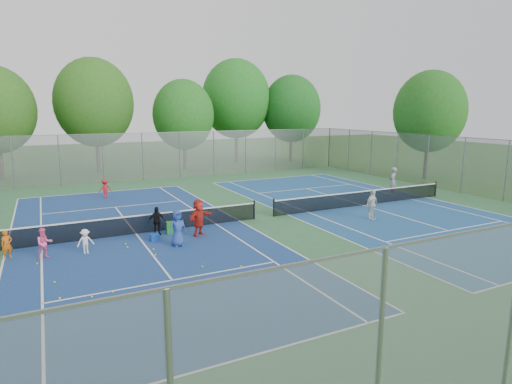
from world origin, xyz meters
TOP-DOWN VIEW (x-y plane):
  - ground at (0.00, 0.00)m, footprint 120.00×120.00m
  - court_pad at (0.00, 0.00)m, footprint 32.00×32.00m
  - court_left at (-7.00, 0.00)m, footprint 10.97×23.77m
  - court_right at (7.00, 0.00)m, footprint 10.97×23.77m
  - net_left at (-7.00, 0.00)m, footprint 12.87×0.10m
  - net_right at (7.00, 0.00)m, footprint 12.87×0.10m
  - fence_north at (0.00, 16.00)m, footprint 32.00×0.10m
  - fence_east at (16.00, 0.00)m, footprint 0.10×32.00m
  - tree_nl at (-6.00, 23.00)m, footprint 7.20×7.20m
  - tree_nc at (2.00, 21.00)m, footprint 6.00×6.00m
  - tree_nr at (9.00, 24.00)m, footprint 7.60×7.60m
  - tree_ne at (15.00, 22.00)m, footprint 6.60×6.60m
  - tree_side_e at (19.00, 6.00)m, footprint 6.00×6.00m
  - ball_crate at (-6.45, -1.50)m, footprint 0.40×0.40m
  - ball_hopper at (-5.52, -0.68)m, footprint 0.34×0.34m
  - student_a at (-12.32, -1.22)m, footprint 0.51×0.44m
  - student_b at (-10.97, -1.83)m, footprint 0.71×0.61m
  - student_c at (-9.43, -1.95)m, footprint 0.73×0.48m
  - student_d at (-6.11, -0.60)m, footprint 0.83×0.37m
  - student_e at (-5.69, -2.69)m, footprint 0.88×0.66m
  - student_f at (-4.35, -1.63)m, footprint 1.67×1.36m
  - child_far_baseline at (-7.15, 9.58)m, footprint 0.94×0.69m
  - instructor at (11.06, 1.69)m, footprint 0.86×0.77m
  - teen_court_b at (5.13, -2.90)m, footprint 1.04×0.64m
  - tennis_ball_0 at (-10.62, -6.30)m, footprint 0.07×0.07m
  - tennis_ball_1 at (-5.64, -5.72)m, footprint 0.07×0.07m
  - tennis_ball_2 at (-7.76, -1.54)m, footprint 0.07×0.07m
  - tennis_ball_3 at (-6.81, -2.80)m, footprint 0.07×0.07m
  - tennis_ball_4 at (-7.76, -2.02)m, footprint 0.07×0.07m
  - tennis_ball_5 at (-11.28, -2.51)m, footprint 0.07×0.07m
  - tennis_ball_6 at (-6.13, -6.45)m, footprint 0.07×0.07m
  - tennis_ball_7 at (-10.72, -4.84)m, footprint 0.07×0.07m
  - tennis_ball_8 at (-9.04, -6.54)m, footprint 0.07×0.07m
  - tennis_ball_9 at (-9.69, -6.65)m, footprint 0.07×0.07m
  - tennis_ball_10 at (-6.91, -3.54)m, footprint 0.07×0.07m
  - tennis_ball_11 at (-4.29, -6.33)m, footprint 0.07×0.07m

SIDE VIEW (x-z plane):
  - ground at x=0.00m, z-range 0.00..0.00m
  - court_pad at x=0.00m, z-range 0.00..0.01m
  - court_left at x=-7.00m, z-range 0.01..0.02m
  - court_right at x=7.00m, z-range 0.01..0.02m
  - tennis_ball_0 at x=-10.62m, z-range 0.00..0.07m
  - tennis_ball_1 at x=-5.64m, z-range 0.00..0.07m
  - tennis_ball_2 at x=-7.76m, z-range 0.00..0.07m
  - tennis_ball_3 at x=-6.81m, z-range 0.00..0.07m
  - tennis_ball_4 at x=-7.76m, z-range 0.00..0.07m
  - tennis_ball_5 at x=-11.28m, z-range 0.00..0.07m
  - tennis_ball_6 at x=-6.13m, z-range 0.00..0.07m
  - tennis_ball_7 at x=-10.72m, z-range 0.00..0.07m
  - tennis_ball_8 at x=-9.04m, z-range 0.00..0.07m
  - tennis_ball_9 at x=-9.69m, z-range 0.00..0.07m
  - tennis_ball_10 at x=-6.91m, z-range 0.00..0.07m
  - tennis_ball_11 at x=-4.29m, z-range 0.00..0.07m
  - ball_crate at x=-6.45m, z-range 0.00..0.33m
  - ball_hopper at x=-5.52m, z-range 0.00..0.60m
  - net_left at x=-7.00m, z-range 0.00..0.91m
  - net_right at x=7.00m, z-range 0.00..0.91m
  - student_c at x=-9.43m, z-range 0.00..1.06m
  - student_a at x=-12.32m, z-range 0.00..1.19m
  - student_b at x=-10.97m, z-range 0.00..1.27m
  - child_far_baseline at x=-7.15m, z-range 0.00..1.30m
  - student_d at x=-6.11m, z-range 0.00..1.39m
  - student_e at x=-5.69m, z-range 0.00..1.63m
  - teen_court_b at x=5.13m, z-range 0.00..1.66m
  - student_f at x=-4.35m, z-range 0.00..1.78m
  - instructor at x=11.06m, z-range 0.00..1.97m
  - fence_north at x=0.00m, z-range 0.00..4.00m
  - fence_east at x=16.00m, z-range 0.00..4.00m
  - tree_nc at x=2.00m, z-range 0.97..9.82m
  - tree_side_e at x=19.00m, z-range 1.14..10.34m
  - tree_ne at x=15.00m, z-range 1.08..10.85m
  - tree_nl at x=-6.00m, z-range 1.20..11.89m
  - tree_nr at x=9.00m, z-range 1.33..12.75m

